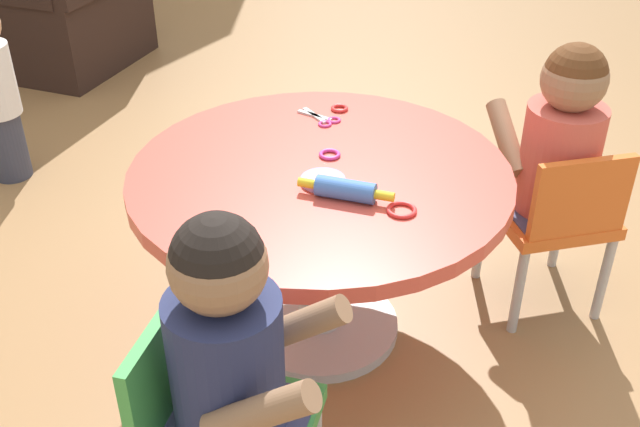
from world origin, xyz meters
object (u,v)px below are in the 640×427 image
(child_chair_left, at_px, (216,425))
(child_chair_right, at_px, (555,216))
(seated_child_right, at_px, (562,137))
(armchair_dark, at_px, (61,3))
(craft_table, at_px, (320,208))
(rolling_pin, at_px, (346,189))
(craft_scissors, at_px, (323,119))
(seated_child_left, at_px, (227,341))

(child_chair_left, distance_m, child_chair_right, 1.13)
(seated_child_right, height_order, armchair_dark, armchair_dark)
(child_chair_right, bearing_deg, craft_table, 131.67)
(seated_child_right, bearing_deg, child_chair_left, 164.49)
(child_chair_right, xyz_separation_m, armchair_dark, (0.63, 2.64, 0.00))
(rolling_pin, relative_size, craft_scissors, 1.62)
(seated_child_left, bearing_deg, child_chair_left, 106.82)
(rolling_pin, bearing_deg, craft_scissors, 38.59)
(craft_table, relative_size, seated_child_right, 1.88)
(child_chair_left, relative_size, seated_child_right, 1.05)
(seated_child_left, height_order, rolling_pin, seated_child_left)
(seated_child_right, relative_size, craft_scissors, 3.62)
(seated_child_right, height_order, craft_scissors, seated_child_right)
(child_chair_right, xyz_separation_m, seated_child_right, (0.03, 0.03, 0.23))
(child_chair_right, xyz_separation_m, rolling_pin, (-0.53, 0.37, 0.24))
(child_chair_left, relative_size, craft_scissors, 3.81)
(seated_child_right, height_order, rolling_pin, seated_child_right)
(craft_scissors, bearing_deg, child_chair_right, -72.92)
(craft_scissors, bearing_deg, seated_child_left, -158.92)
(seated_child_left, distance_m, armchair_dark, 2.90)
(craft_table, xyz_separation_m, seated_child_left, (-0.63, -0.20, 0.13))
(seated_child_left, bearing_deg, armchair_dark, 54.08)
(craft_table, height_order, seated_child_left, seated_child_left)
(armchair_dark, xyz_separation_m, craft_scissors, (-0.82, -2.01, 0.21))
(child_chair_left, relative_size, armchair_dark, 0.63)
(child_chair_right, bearing_deg, child_chair_left, 162.74)
(child_chair_left, xyz_separation_m, armchair_dark, (1.71, 2.31, 0.00))
(seated_child_right, xyz_separation_m, rolling_pin, (-0.55, 0.34, 0.01))
(seated_child_left, bearing_deg, craft_table, 17.27)
(seated_child_left, xyz_separation_m, child_chair_right, (1.07, -0.30, -0.23))
(rolling_pin, bearing_deg, armchair_dark, 63.04)
(rolling_pin, bearing_deg, child_chair_right, -35.16)
(child_chair_left, xyz_separation_m, craft_scissors, (0.88, 0.30, 0.22))
(craft_table, xyz_separation_m, child_chair_right, (0.44, -0.49, -0.10))
(child_chair_right, distance_m, armchair_dark, 2.71)
(craft_table, bearing_deg, child_chair_right, -48.33)
(seated_child_left, height_order, seated_child_right, same)
(child_chair_right, bearing_deg, seated_child_right, 44.69)
(craft_table, xyz_separation_m, craft_scissors, (0.24, 0.14, 0.12))
(seated_child_right, relative_size, armchair_dark, 0.60)
(child_chair_left, relative_size, seated_child_left, 1.05)
(craft_table, relative_size, armchair_dark, 1.13)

